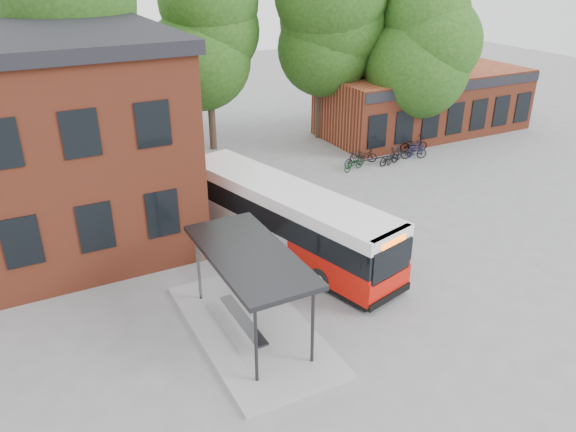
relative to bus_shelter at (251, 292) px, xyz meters
name	(u,v)px	position (x,y,z in m)	size (l,w,h in m)	color
ground	(351,281)	(4.50, 1.00, -1.45)	(100.00, 100.00, 0.00)	slate
shop_row	(424,102)	(19.50, 15.00, 0.55)	(14.00, 6.20, 4.00)	brown
bus_shelter	(251,292)	(0.00, 0.00, 0.00)	(3.60, 7.00, 2.90)	#2A2A2D
bike_rail	(389,158)	(13.78, 11.00, -1.26)	(5.20, 0.10, 0.38)	#2A2A2D
tree_0	(87,72)	(-1.50, 17.00, 4.05)	(7.92, 7.92, 11.00)	#1B3F10
tree_1	(209,64)	(5.50, 18.00, 3.75)	(7.92, 7.92, 10.40)	#1B3F10
tree_2	(321,52)	(12.50, 17.00, 4.05)	(7.92, 7.92, 11.00)	#1B3F10
tree_3	(425,70)	(17.50, 13.00, 3.19)	(7.04, 7.04, 9.28)	#1B3F10
city_bus	(285,219)	(3.44, 4.32, -0.06)	(2.33, 10.95, 2.78)	red
bicycle_0	(353,164)	(11.09, 10.75, -1.05)	(0.53, 1.53, 0.80)	#103D1A
bicycle_1	(355,159)	(11.44, 11.14, -0.97)	(0.45, 1.60, 0.96)	black
bicycle_2	(363,155)	(12.35, 11.61, -1.03)	(0.55, 1.59, 0.83)	black
bicycle_3	(394,154)	(13.87, 10.67, -0.92)	(0.50, 1.76, 1.06)	black
bicycle_4	(389,158)	(13.43, 10.58, -1.05)	(0.53, 1.53, 0.81)	black
bicycle_5	(414,151)	(15.33, 10.71, -0.98)	(0.44, 1.56, 0.94)	black
bicycle_6	(414,144)	(16.19, 11.79, -0.98)	(0.62, 1.77, 0.93)	black
bicycle_7	(416,149)	(15.77, 11.10, -1.00)	(0.43, 1.51, 0.91)	#0D154C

